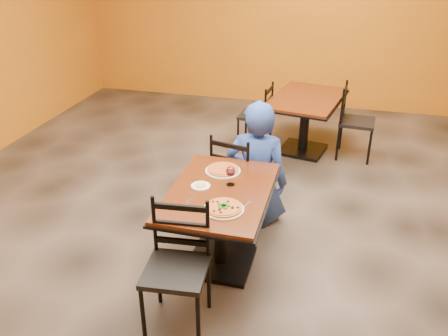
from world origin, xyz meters
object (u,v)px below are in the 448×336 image
(chair_main_far, at_px, (238,175))
(chair_second_right, at_px, (357,122))
(table_second, at_px, (305,111))
(chair_main_near, at_px, (176,272))
(side_plate, at_px, (201,186))
(chair_second_left, at_px, (255,116))
(pizza_far, at_px, (223,169))
(table_main, at_px, (220,210))
(plate_far, at_px, (223,171))
(diner, at_px, (257,162))
(pizza_main, at_px, (224,207))
(wine_glass, at_px, (230,175))
(plate_main, at_px, (224,209))

(chair_main_far, distance_m, chair_second_right, 2.11)
(table_second, height_order, chair_second_right, chair_second_right)
(chair_main_near, xyz_separation_m, side_plate, (-0.05, 0.77, 0.27))
(chair_main_far, bearing_deg, table_second, -92.27)
(chair_second_left, height_order, pizza_far, chair_second_left)
(table_main, distance_m, plate_far, 0.39)
(table_second, bearing_deg, diner, -99.39)
(plate_far, bearing_deg, pizza_main, -74.75)
(chair_second_right, bearing_deg, side_plate, 157.48)
(chair_second_right, relative_size, wine_glass, 5.26)
(table_second, xyz_separation_m, pizza_main, (-0.33, -2.88, 0.21))
(plate_main, bearing_deg, plate_far, 105.25)
(pizza_far, bearing_deg, diner, 67.24)
(chair_main_near, distance_m, wine_glass, 0.95)
(chair_main_near, distance_m, plate_far, 1.12)
(chair_second_left, height_order, pizza_main, chair_second_left)
(table_main, height_order, chair_main_near, chair_main_near)
(chair_main_near, height_order, chair_main_far, chair_main_near)
(chair_second_left, relative_size, chair_second_right, 0.92)
(plate_far, relative_size, wine_glass, 1.72)
(pizza_far, xyz_separation_m, side_plate, (-0.11, -0.31, -0.02))
(chair_main_near, height_order, side_plate, chair_main_near)
(plate_main, xyz_separation_m, side_plate, (-0.28, 0.30, 0.00))
(plate_far, height_order, wine_glass, wine_glass)
(pizza_main, relative_size, plate_far, 0.92)
(plate_main, relative_size, wine_glass, 1.72)
(chair_main_near, relative_size, wine_glass, 5.37)
(plate_main, height_order, pizza_far, pizza_far)
(table_second, height_order, side_plate, side_plate)
(diner, distance_m, plate_main, 1.13)
(table_main, bearing_deg, pizza_far, 100.75)
(side_plate, bearing_deg, chair_second_left, 91.03)
(chair_main_near, relative_size, diner, 0.77)
(pizza_main, bearing_deg, wine_glass, 96.57)
(pizza_main, relative_size, wine_glass, 1.58)
(table_main, distance_m, chair_main_near, 0.77)
(chair_main_far, height_order, chair_second_right, chair_second_right)
(plate_main, bearing_deg, chair_second_right, 71.01)
(diner, xyz_separation_m, pizza_far, (-0.21, -0.50, 0.14))
(chair_main_far, xyz_separation_m, plate_main, (0.15, -1.10, 0.29))
(chair_main_near, xyz_separation_m, chair_second_right, (1.22, 3.35, -0.01))
(chair_main_far, relative_size, pizza_main, 3.29)
(table_second, bearing_deg, wine_glass, -98.68)
(plate_main, xyz_separation_m, wine_glass, (-0.05, 0.39, 0.08))
(diner, height_order, pizza_main, diner)
(chair_second_left, distance_m, side_plate, 2.60)
(chair_main_far, relative_size, pizza_far, 3.34)
(diner, xyz_separation_m, side_plate, (-0.32, -0.82, 0.13))
(diner, height_order, pizza_far, diner)
(chair_second_right, height_order, side_plate, chair_second_right)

